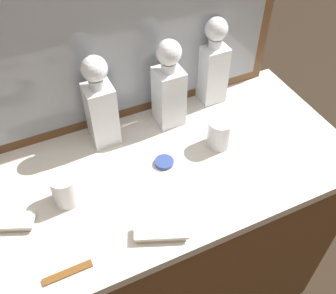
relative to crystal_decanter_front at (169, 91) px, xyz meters
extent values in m
plane|color=#2D2319|center=(-0.09, -0.19, -1.02)|extent=(6.00, 6.00, 0.00)
cube|color=brown|center=(-0.09, -0.19, -0.59)|extent=(1.15, 0.58, 0.86)
cube|color=silver|center=(-0.09, -0.19, -0.15)|extent=(1.19, 0.60, 0.03)
cube|color=brown|center=(-0.09, 0.10, 0.25)|extent=(1.06, 0.03, 0.76)
cube|color=gray|center=(-0.09, 0.08, 0.25)|extent=(0.98, 0.01, 0.68)
cube|color=white|center=(0.00, 0.00, -0.02)|extent=(0.09, 0.09, 0.21)
cube|color=brown|center=(0.00, 0.00, -0.05)|extent=(0.08, 0.08, 0.17)
cylinder|color=white|center=(0.00, 0.00, 0.10)|extent=(0.05, 0.05, 0.03)
sphere|color=white|center=(0.00, 0.00, 0.15)|extent=(0.08, 0.08, 0.08)
cube|color=white|center=(0.19, 0.05, -0.02)|extent=(0.09, 0.09, 0.22)
cube|color=brown|center=(0.19, 0.05, -0.06)|extent=(0.07, 0.07, 0.13)
cylinder|color=white|center=(0.19, 0.05, 0.10)|extent=(0.05, 0.05, 0.03)
sphere|color=white|center=(0.19, 0.05, 0.15)|extent=(0.08, 0.08, 0.08)
cube|color=white|center=(-0.23, 0.01, -0.02)|extent=(0.09, 0.09, 0.22)
cube|color=brown|center=(-0.23, 0.01, -0.05)|extent=(0.07, 0.07, 0.16)
cylinder|color=white|center=(-0.23, 0.01, 0.10)|extent=(0.05, 0.05, 0.03)
sphere|color=white|center=(-0.23, 0.01, 0.15)|extent=(0.08, 0.08, 0.08)
cylinder|color=white|center=(-0.41, -0.19, -0.08)|extent=(0.08, 0.08, 0.10)
cylinder|color=silver|center=(-0.41, -0.19, -0.12)|extent=(0.07, 0.07, 0.01)
cylinder|color=white|center=(0.10, -0.18, -0.08)|extent=(0.08, 0.08, 0.10)
cylinder|color=silver|center=(0.10, -0.18, -0.12)|extent=(0.08, 0.08, 0.01)
cube|color=#B7A88C|center=(-0.59, -0.20, -0.12)|extent=(0.14, 0.10, 0.01)
cube|color=beige|center=(-0.59, -0.20, -0.11)|extent=(0.16, 0.11, 0.01)
cube|color=#B7A88C|center=(-0.22, -0.41, -0.12)|extent=(0.14, 0.09, 0.01)
cube|color=beige|center=(-0.22, -0.41, -0.11)|extent=(0.15, 0.10, 0.01)
cylinder|color=#33478C|center=(-0.10, -0.18, -0.12)|extent=(0.06, 0.06, 0.01)
cube|color=brown|center=(-0.47, -0.41, -0.13)|extent=(0.13, 0.02, 0.01)
camera|label=1|loc=(-0.44, -0.93, 0.80)|focal=41.86mm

